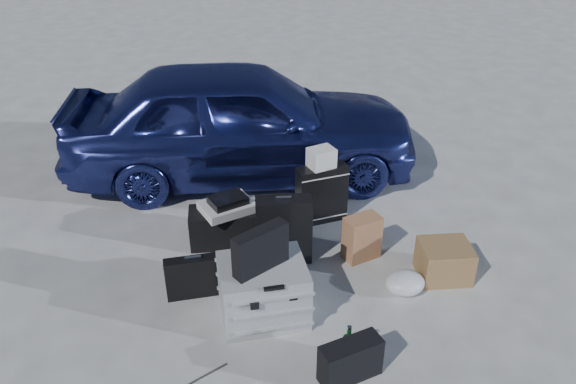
% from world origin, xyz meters
% --- Properties ---
extents(ground, '(60.00, 60.00, 0.00)m').
position_xyz_m(ground, '(0.00, 0.00, 0.00)').
color(ground, beige).
rests_on(ground, ground).
extents(car, '(3.88, 2.31, 1.24)m').
position_xyz_m(car, '(0.19, 2.39, 0.62)').
color(car, navy).
rests_on(car, ground).
extents(pelican_case, '(0.68, 0.58, 0.45)m').
position_xyz_m(pelican_case, '(-0.28, 0.16, 0.23)').
color(pelican_case, '#9FA3A4').
rests_on(pelican_case, ground).
extents(laptop_bag, '(0.44, 0.25, 0.32)m').
position_xyz_m(laptop_bag, '(-0.29, 0.14, 0.61)').
color(laptop_bag, black).
rests_on(laptop_bag, pelican_case).
extents(briefcase, '(0.46, 0.15, 0.35)m').
position_xyz_m(briefcase, '(-0.71, 0.55, 0.17)').
color(briefcase, black).
rests_on(briefcase, ground).
extents(suitcase_left, '(0.49, 0.28, 0.60)m').
position_xyz_m(suitcase_left, '(0.09, 0.75, 0.30)').
color(suitcase_left, black).
rests_on(suitcase_left, ground).
extents(suitcase_right, '(0.47, 0.17, 0.56)m').
position_xyz_m(suitcase_right, '(0.62, 1.23, 0.28)').
color(suitcase_right, black).
rests_on(suitcase_right, ground).
extents(white_carton, '(0.25, 0.21, 0.18)m').
position_xyz_m(white_carton, '(0.62, 1.24, 0.65)').
color(white_carton, silver).
rests_on(white_carton, suitcase_right).
extents(duffel_bag, '(0.71, 0.42, 0.33)m').
position_xyz_m(duffel_bag, '(-0.30, 1.16, 0.17)').
color(duffel_bag, black).
rests_on(duffel_bag, ground).
extents(flat_box_white, '(0.49, 0.41, 0.08)m').
position_xyz_m(flat_box_white, '(-0.29, 1.16, 0.37)').
color(flat_box_white, silver).
rests_on(flat_box_white, duffel_bag).
extents(flat_box_black, '(0.35, 0.28, 0.07)m').
position_xyz_m(flat_box_black, '(-0.28, 1.15, 0.44)').
color(flat_box_black, black).
rests_on(flat_box_black, flat_box_white).
extents(kraft_bag, '(0.32, 0.22, 0.40)m').
position_xyz_m(kraft_bag, '(0.72, 0.57, 0.20)').
color(kraft_bag, '#AC734A').
rests_on(kraft_bag, ground).
extents(cardboard_box, '(0.47, 0.44, 0.30)m').
position_xyz_m(cardboard_box, '(1.24, 0.11, 0.15)').
color(cardboard_box, olive).
rests_on(cardboard_box, ground).
extents(plastic_bag, '(0.33, 0.29, 0.17)m').
position_xyz_m(plastic_bag, '(0.85, 0.03, 0.09)').
color(plastic_bag, silver).
rests_on(plastic_bag, ground).
extents(messenger_bag, '(0.43, 0.20, 0.29)m').
position_xyz_m(messenger_bag, '(0.08, -0.60, 0.14)').
color(messenger_bag, black).
rests_on(messenger_bag, ground).
extents(green_bottle, '(0.08, 0.08, 0.30)m').
position_xyz_m(green_bottle, '(0.12, -0.48, 0.15)').
color(green_bottle, black).
rests_on(green_bottle, ground).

